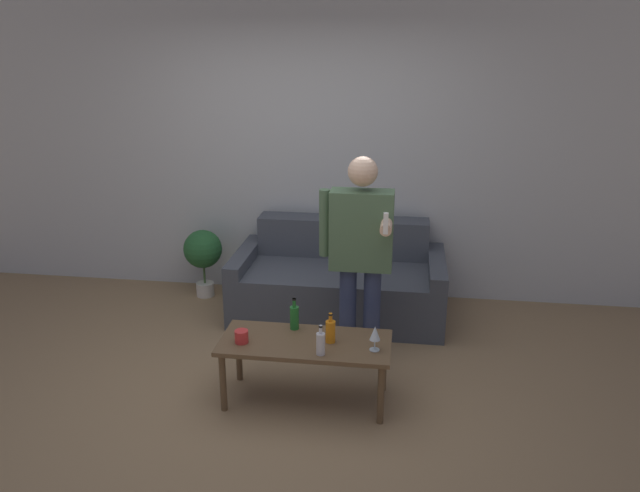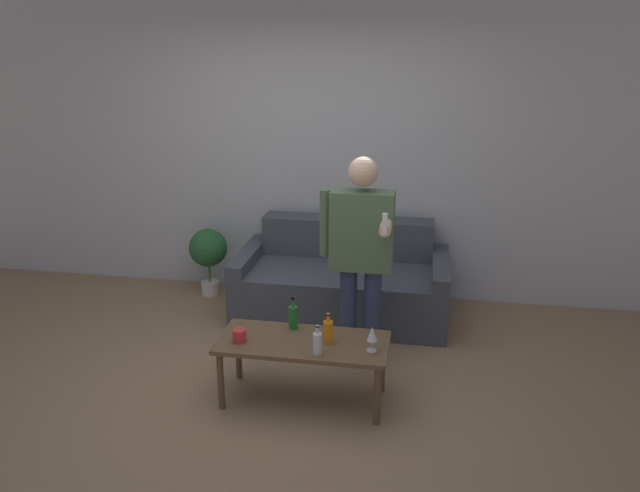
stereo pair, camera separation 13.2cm
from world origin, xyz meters
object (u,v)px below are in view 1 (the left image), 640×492
at_px(bottle_orange, 321,343).
at_px(person_standing_front, 360,248).
at_px(coffee_table, 305,348).
at_px(couch, 339,282).

relative_size(bottle_orange, person_standing_front, 0.13).
bearing_deg(coffee_table, person_standing_front, 61.55).
height_order(couch, bottle_orange, couch).
xyz_separation_m(bottle_orange, person_standing_front, (0.18, 0.73, 0.39)).
bearing_deg(couch, person_standing_front, -74.45).
relative_size(coffee_table, bottle_orange, 5.63).
bearing_deg(person_standing_front, bottle_orange, -104.00).
height_order(couch, person_standing_front, person_standing_front).
relative_size(couch, coffee_table, 1.61).
relative_size(couch, bottle_orange, 9.05).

